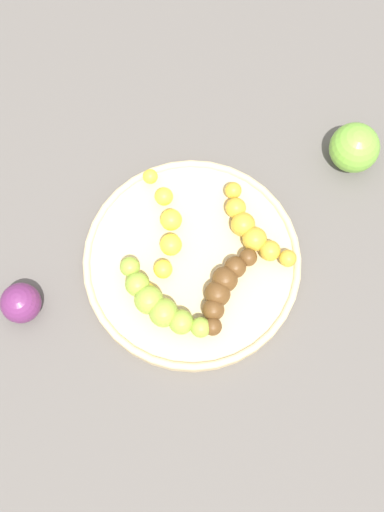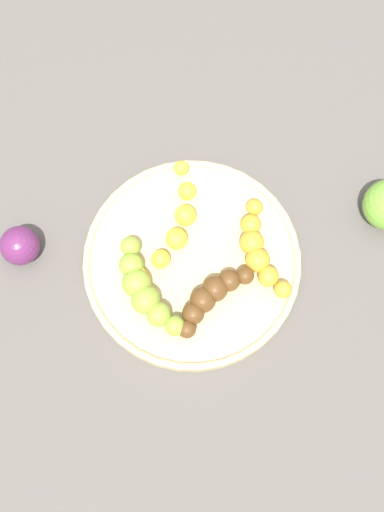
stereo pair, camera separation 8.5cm
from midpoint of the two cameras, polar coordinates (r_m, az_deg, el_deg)
name	(u,v)px [view 2 (the right image)]	position (r m, az deg, el deg)	size (l,w,h in m)	color
ground_plane	(192,264)	(0.89, 2.71, -1.16)	(2.40, 2.40, 0.00)	#56514C
fruit_bowl	(192,262)	(0.88, 2.74, -0.95)	(0.29, 0.29, 0.02)	#D1B784
banana_yellow	(175,225)	(0.87, 1.33, 2.20)	(0.17, 0.09, 0.03)	yellow
banana_green	(144,290)	(0.84, -1.24, -3.37)	(0.07, 0.14, 0.04)	#8CAD38
banana_overripe	(211,296)	(0.84, 4.49, -3.93)	(0.12, 0.05, 0.03)	#593819
banana_spotted	(259,250)	(0.87, 8.47, 0.02)	(0.09, 0.12, 0.03)	gold
plum_purple	(20,246)	(0.89, -11.85, 0.43)	(0.05, 0.05, 0.05)	#662659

